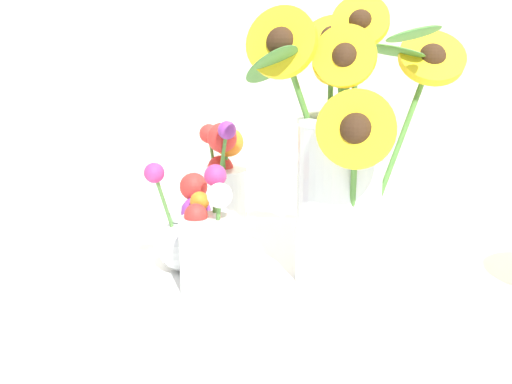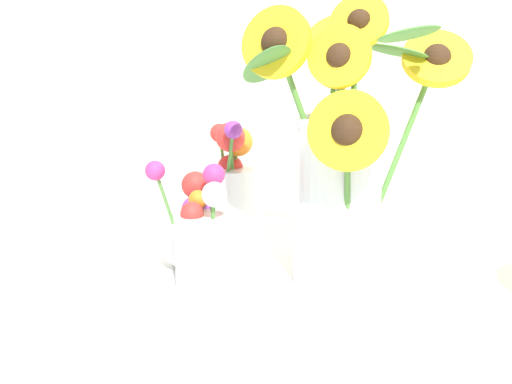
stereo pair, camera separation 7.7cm
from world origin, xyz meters
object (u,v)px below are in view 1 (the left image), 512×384
Objects in this scene: vase_bulb_right at (185,229)px; mason_jar_sunflowers at (341,167)px; vase_small_center at (207,245)px; serving_tray at (256,279)px; vase_small_back at (223,187)px.

mason_jar_sunflowers is at bearing 7.91° from vase_bulb_right.
mason_jar_sunflowers is 0.22m from vase_bulb_right.
vase_small_center is 0.07m from vase_bulb_right.
vase_small_center is at bearing -45.41° from vase_bulb_right.
vase_bulb_right is at bearing -172.09° from mason_jar_sunflowers.
mason_jar_sunflowers reaches higher than serving_tray.
vase_small_center is 0.18m from vase_small_back.
vase_small_back is (0.01, 0.12, 0.03)m from vase_bulb_right.
serving_tray is at bearing -175.73° from mason_jar_sunflowers.
serving_tray is 3.29× the size of vase_small_center.
mason_jar_sunflowers is at bearing -26.98° from vase_small_back.
vase_bulb_right is (-0.05, 0.05, -0.00)m from vase_small_center.
vase_bulb_right is 0.13m from vase_small_back.
vase_small_center is at bearing -151.34° from mason_jar_sunflowers.
vase_small_center is 1.00× the size of vase_bulb_right.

